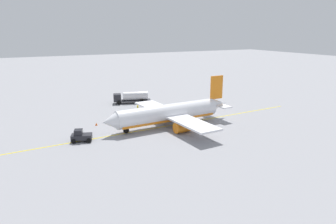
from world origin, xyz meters
name	(u,v)px	position (x,y,z in m)	size (l,w,h in m)	color
ground_plane	(168,126)	(0.00, 0.00, 0.00)	(400.00, 400.00, 0.00)	#939399
airplane	(170,113)	(-0.49, -0.03, 2.63)	(29.65, 27.18, 9.62)	white
fuel_tanker	(132,97)	(-0.79, -23.32, 1.72)	(10.30, 5.21, 3.15)	#2D2D33
pushback_tug	(81,136)	(18.16, 1.11, 1.01)	(4.05, 3.27, 2.20)	#232328
refueling_worker	(138,108)	(1.09, -14.16, 0.82)	(0.52, 0.62, 1.71)	navy
safety_cone_nose	(96,124)	(13.25, -7.18, 0.29)	(0.52, 0.52, 0.58)	#F2590F
taxi_line_marking	(168,126)	(0.00, 0.00, 0.01)	(68.95, 0.30, 0.01)	yellow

